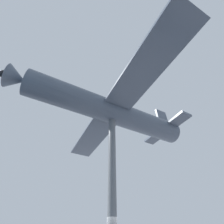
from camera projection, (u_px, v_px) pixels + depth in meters
support_pylon_central at (112, 182)px, 7.51m from camera, size 0.44×0.44×7.91m
suspended_airplane at (110, 111)px, 10.70m from camera, size 14.53×12.88×3.06m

